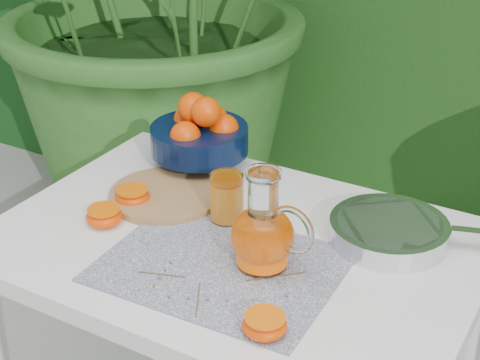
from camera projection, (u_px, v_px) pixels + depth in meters
The scene contains 9 objects.
white_table at pixel (235, 271), 1.57m from camera, with size 1.00×0.70×0.75m.
placemat at pixel (221, 266), 1.44m from camera, with size 0.46×0.35×0.00m, color #0C1C45.
cutting_board at pixel (166, 195), 1.69m from camera, with size 0.26×0.26×0.02m, color #A67E4B.
fruit_bowl at pixel (200, 133), 1.80m from camera, with size 0.25×0.25×0.19m.
juice_pitcher at pixel (264, 234), 1.41m from camera, with size 0.18×0.14×0.21m.
juice_tumbler at pixel (227, 198), 1.58m from camera, with size 0.09×0.09×0.11m.
saute_pan at pixel (391, 230), 1.52m from camera, with size 0.45×0.31×0.05m.
orange_halves at pixel (160, 239), 1.50m from camera, with size 0.57×0.34×0.04m.
thyme_sprigs at pixel (215, 282), 1.38m from camera, with size 0.29×0.23×0.01m.
Camera 1 is at (0.65, -1.19, 1.57)m, focal length 55.00 mm.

